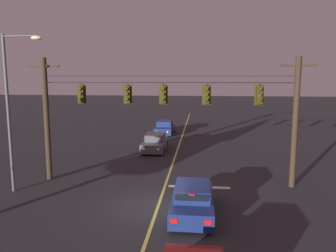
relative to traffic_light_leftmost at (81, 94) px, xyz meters
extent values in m
plane|color=#28282B|center=(4.88, -3.63, -5.08)|extent=(180.00, 180.00, 0.00)
cube|color=#D1C64C|center=(4.88, 6.02, -5.07)|extent=(0.14, 60.00, 0.01)
cube|color=silver|center=(6.78, -0.58, -5.07)|extent=(3.40, 0.36, 0.01)
cylinder|color=#38281C|center=(-2.13, 0.02, -1.51)|extent=(0.32, 0.32, 7.13)
cube|color=#38281C|center=(-2.13, 0.02, 1.55)|extent=(1.80, 0.12, 0.12)
cylinder|color=slate|center=(-2.13, 0.02, 1.20)|extent=(0.12, 0.12, 0.18)
cylinder|color=#38281C|center=(11.90, 0.02, -1.51)|extent=(0.32, 0.32, 7.13)
cube|color=#38281C|center=(11.90, 0.02, 1.55)|extent=(1.80, 0.12, 0.12)
cylinder|color=slate|center=(11.90, 0.02, 1.20)|extent=(0.12, 0.12, 0.18)
cylinder|color=black|center=(4.88, 0.02, 0.65)|extent=(14.03, 0.03, 0.03)
cylinder|color=black|center=(4.88, 0.02, 1.00)|extent=(14.03, 0.02, 0.02)
cylinder|color=black|center=(0.00, 0.02, 0.56)|extent=(0.04, 0.04, 0.18)
cube|color=#332D0A|center=(0.00, 0.02, -0.01)|extent=(0.32, 0.26, 0.96)
cube|color=#332D0A|center=(0.00, 0.16, -0.01)|extent=(0.48, 0.03, 1.12)
sphere|color=#380A0A|center=(0.00, -0.14, 0.28)|extent=(0.17, 0.17, 0.17)
cylinder|color=#332D0A|center=(0.00, -0.18, 0.33)|extent=(0.20, 0.10, 0.20)
sphere|color=orange|center=(0.00, -0.14, -0.01)|extent=(0.17, 0.17, 0.17)
cylinder|color=#332D0A|center=(0.00, -0.18, 0.04)|extent=(0.20, 0.10, 0.20)
sphere|color=black|center=(0.00, -0.14, -0.29)|extent=(0.17, 0.17, 0.17)
cylinder|color=#332D0A|center=(0.00, -0.18, -0.25)|extent=(0.20, 0.10, 0.20)
cylinder|color=black|center=(2.68, 0.02, 0.56)|extent=(0.04, 0.04, 0.18)
cube|color=#332D0A|center=(2.68, 0.02, -0.01)|extent=(0.32, 0.26, 0.96)
cube|color=#332D0A|center=(2.68, 0.16, -0.01)|extent=(0.48, 0.03, 1.12)
sphere|color=#380A0A|center=(2.68, -0.14, 0.28)|extent=(0.17, 0.17, 0.17)
cylinder|color=#332D0A|center=(2.68, -0.18, 0.33)|extent=(0.20, 0.10, 0.20)
sphere|color=orange|center=(2.68, -0.14, -0.01)|extent=(0.17, 0.17, 0.17)
cylinder|color=#332D0A|center=(2.68, -0.18, 0.04)|extent=(0.20, 0.10, 0.20)
sphere|color=black|center=(2.68, -0.14, -0.29)|extent=(0.17, 0.17, 0.17)
cylinder|color=#332D0A|center=(2.68, -0.18, -0.25)|extent=(0.20, 0.10, 0.20)
cylinder|color=black|center=(4.71, 0.02, 0.56)|extent=(0.04, 0.04, 0.18)
cube|color=#332D0A|center=(4.71, 0.02, -0.01)|extent=(0.32, 0.26, 0.96)
cube|color=#332D0A|center=(4.71, 0.16, -0.01)|extent=(0.48, 0.03, 1.12)
sphere|color=#380A0A|center=(4.71, -0.14, 0.28)|extent=(0.17, 0.17, 0.17)
cylinder|color=#332D0A|center=(4.71, -0.18, 0.33)|extent=(0.20, 0.10, 0.20)
sphere|color=orange|center=(4.71, -0.14, -0.01)|extent=(0.17, 0.17, 0.17)
cylinder|color=#332D0A|center=(4.71, -0.18, 0.04)|extent=(0.20, 0.10, 0.20)
sphere|color=black|center=(4.71, -0.14, -0.29)|extent=(0.17, 0.17, 0.17)
cylinder|color=#332D0A|center=(4.71, -0.18, -0.25)|extent=(0.20, 0.10, 0.20)
cylinder|color=black|center=(7.11, 0.02, 0.56)|extent=(0.04, 0.04, 0.18)
cube|color=#332D0A|center=(7.11, 0.02, -0.01)|extent=(0.32, 0.26, 0.96)
cube|color=#332D0A|center=(7.11, 0.16, -0.01)|extent=(0.48, 0.03, 1.12)
sphere|color=#380A0A|center=(7.11, -0.14, 0.28)|extent=(0.17, 0.17, 0.17)
cylinder|color=#332D0A|center=(7.11, -0.18, 0.33)|extent=(0.20, 0.10, 0.20)
sphere|color=orange|center=(7.11, -0.14, -0.01)|extent=(0.17, 0.17, 0.17)
cylinder|color=#332D0A|center=(7.11, -0.18, 0.04)|extent=(0.20, 0.10, 0.20)
sphere|color=black|center=(7.11, -0.14, -0.29)|extent=(0.17, 0.17, 0.17)
cylinder|color=#332D0A|center=(7.11, -0.18, -0.25)|extent=(0.20, 0.10, 0.20)
cylinder|color=black|center=(9.95, 0.02, 0.56)|extent=(0.04, 0.04, 0.18)
cube|color=#332D0A|center=(9.95, 0.02, -0.01)|extent=(0.32, 0.26, 0.96)
cube|color=#332D0A|center=(9.95, 0.16, -0.01)|extent=(0.48, 0.03, 1.12)
sphere|color=#380A0A|center=(9.95, -0.14, 0.28)|extent=(0.17, 0.17, 0.17)
cylinder|color=#332D0A|center=(9.95, -0.18, 0.33)|extent=(0.20, 0.10, 0.20)
sphere|color=orange|center=(9.95, -0.14, -0.01)|extent=(0.17, 0.17, 0.17)
cylinder|color=#332D0A|center=(9.95, -0.18, 0.04)|extent=(0.20, 0.10, 0.20)
sphere|color=black|center=(9.95, -0.14, -0.29)|extent=(0.17, 0.17, 0.17)
cylinder|color=#332D0A|center=(9.95, -0.18, -0.25)|extent=(0.20, 0.10, 0.20)
cube|color=navy|center=(6.52, -4.21, -4.57)|extent=(1.80, 4.30, 0.68)
cube|color=navy|center=(6.52, -4.33, -3.96)|extent=(1.51, 2.15, 0.54)
cube|color=black|center=(6.52, -3.39, -3.96)|extent=(1.40, 0.21, 0.48)
cube|color=black|center=(6.52, -5.39, -3.96)|extent=(1.37, 0.18, 0.46)
cylinder|color=black|center=(5.73, -2.88, -4.76)|extent=(0.22, 0.64, 0.64)
cylinder|color=black|center=(7.31, -2.88, -4.76)|extent=(0.22, 0.64, 0.64)
cylinder|color=black|center=(5.73, -5.54, -4.76)|extent=(0.22, 0.64, 0.64)
cylinder|color=black|center=(7.31, -5.54, -4.76)|extent=(0.22, 0.64, 0.64)
cube|color=red|center=(5.87, -6.38, -4.47)|extent=(0.28, 0.03, 0.18)
cube|color=red|center=(7.17, -6.38, -4.47)|extent=(0.28, 0.03, 0.18)
cube|color=red|center=(6.52, -5.50, -3.73)|extent=(0.24, 0.04, 0.06)
cube|color=#4C4C51|center=(3.05, 8.25, -4.57)|extent=(1.80, 4.30, 0.68)
cube|color=#4C4C51|center=(3.05, 8.37, -3.96)|extent=(1.51, 2.15, 0.54)
cube|color=black|center=(3.05, 7.44, -3.96)|extent=(1.40, 0.21, 0.48)
cube|color=black|center=(3.05, 9.44, -3.96)|extent=(1.37, 0.18, 0.46)
cylinder|color=black|center=(3.84, 6.92, -4.76)|extent=(0.22, 0.64, 0.64)
cylinder|color=black|center=(2.26, 6.92, -4.76)|extent=(0.22, 0.64, 0.64)
cylinder|color=black|center=(3.84, 9.59, -4.76)|extent=(0.22, 0.64, 0.64)
cylinder|color=black|center=(2.26, 9.59, -4.76)|extent=(0.22, 0.64, 0.64)
sphere|color=white|center=(3.61, 6.08, -4.51)|extent=(0.20, 0.20, 0.20)
sphere|color=white|center=(2.49, 6.08, -4.51)|extent=(0.20, 0.20, 0.20)
cube|color=navy|center=(2.94, 16.27, -4.57)|extent=(1.80, 4.30, 0.68)
cube|color=navy|center=(2.94, 16.39, -3.96)|extent=(1.51, 2.15, 0.54)
cube|color=black|center=(2.94, 15.46, -3.96)|extent=(1.40, 0.21, 0.48)
cube|color=black|center=(2.94, 17.46, -3.96)|extent=(1.37, 0.18, 0.46)
cylinder|color=black|center=(3.73, 14.94, -4.76)|extent=(0.22, 0.64, 0.64)
cylinder|color=black|center=(2.15, 14.94, -4.76)|extent=(0.22, 0.64, 0.64)
cylinder|color=black|center=(3.73, 17.61, -4.76)|extent=(0.22, 0.64, 0.64)
cylinder|color=black|center=(2.15, 17.61, -4.76)|extent=(0.22, 0.64, 0.64)
sphere|color=white|center=(3.50, 14.10, -4.51)|extent=(0.20, 0.20, 0.20)
sphere|color=white|center=(2.38, 14.10, -4.51)|extent=(0.20, 0.20, 0.20)
cylinder|color=#4C4F54|center=(-3.07, -2.24, -0.99)|extent=(0.16, 0.16, 8.17)
cylinder|color=#4C4F54|center=(-2.17, -2.24, 2.97)|extent=(1.80, 0.10, 0.10)
ellipsoid|color=beige|center=(-1.32, -2.24, 2.87)|extent=(0.56, 0.30, 0.22)
camera|label=1|loc=(6.88, -18.23, 0.99)|focal=35.30mm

